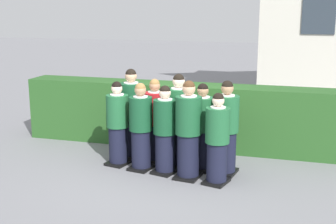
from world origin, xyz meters
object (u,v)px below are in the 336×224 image
object	(u,v)px
student_rear_row_0	(132,115)
student_rear_row_4	(226,130)
student_front_row_2	(165,132)
student_in_red_blazer	(155,122)
student_front_row_3	(188,132)
student_rear_row_3	(202,129)
student_front_row_0	(118,125)
student_front_row_4	(217,141)
student_front_row_1	(141,129)
student_rear_row_2	(178,122)

from	to	relation	value
student_rear_row_0	student_rear_row_4	bearing A→B (deg)	-12.41
student_front_row_2	student_in_red_blazer	bearing A→B (deg)	122.80
student_front_row_3	student_rear_row_3	xyz separation A→B (m)	(0.13, 0.48, -0.06)
student_front_row_0	student_front_row_3	size ratio (longest dim) A/B	0.92
student_front_row_4	student_rear_row_0	world-z (taller)	student_rear_row_0
student_front_row_1	student_rear_row_3	size ratio (longest dim) A/B	1.00
student_front_row_3	student_rear_row_3	size ratio (longest dim) A/B	1.08
student_front_row_2	student_rear_row_4	bearing A→B (deg)	14.27
student_in_red_blazer	student_rear_row_2	world-z (taller)	student_rear_row_2
student_front_row_2	student_in_red_blazer	world-z (taller)	student_in_red_blazer
student_front_row_4	student_rear_row_4	world-z (taller)	student_rear_row_4
student_in_red_blazer	student_rear_row_2	xyz separation A→B (m)	(0.49, -0.12, 0.06)
student_rear_row_3	student_rear_row_4	world-z (taller)	student_rear_row_4
student_rear_row_0	student_rear_row_3	xyz separation A→B (m)	(1.46, -0.32, -0.08)
student_front_row_1	student_front_row_4	distance (m)	1.46
student_in_red_blazer	student_rear_row_3	bearing A→B (deg)	-12.58
student_front_row_4	student_rear_row_4	xyz separation A→B (m)	(0.06, 0.50, 0.06)
student_rear_row_4	student_front_row_3	bearing A→B (deg)	-146.50
student_in_red_blazer	student_rear_row_4	world-z (taller)	student_rear_row_4
student_front_row_3	student_in_red_blazer	world-z (taller)	student_front_row_3
student_front_row_3	student_rear_row_0	xyz separation A→B (m)	(-1.32, 0.80, 0.02)
student_front_row_4	student_front_row_2	bearing A→B (deg)	166.22
student_front_row_2	student_front_row_3	xyz separation A→B (m)	(0.45, -0.12, 0.06)
student_front_row_0	student_in_red_blazer	world-z (taller)	student_in_red_blazer
student_front_row_0	student_rear_row_3	world-z (taller)	student_rear_row_3
student_front_row_4	student_rear_row_3	world-z (taller)	student_rear_row_3
student_in_red_blazer	student_rear_row_4	distance (m)	1.43
student_rear_row_4	student_front_row_2	bearing A→B (deg)	-165.73
student_front_row_1	student_in_red_blazer	world-z (taller)	student_front_row_1
student_front_row_0	student_front_row_3	bearing A→B (deg)	-12.61
student_front_row_0	student_rear_row_2	bearing A→B (deg)	13.35
student_front_row_1	student_front_row_3	distance (m)	0.94
student_rear_row_2	student_front_row_0	bearing A→B (deg)	-166.65
student_front_row_1	student_rear_row_2	size ratio (longest dim) A/B	0.92
student_rear_row_3	student_front_row_4	bearing A→B (deg)	-57.48
student_front_row_0	student_rear_row_3	distance (m)	1.56
student_front_row_1	student_rear_row_0	size ratio (longest dim) A/B	0.91
student_front_row_2	student_rear_row_3	xyz separation A→B (m)	(0.58, 0.36, 0.00)
student_in_red_blazer	student_rear_row_2	bearing A→B (deg)	-13.94
student_front_row_1	student_front_row_2	world-z (taller)	student_front_row_1
student_in_red_blazer	student_rear_row_2	distance (m)	0.51
student_front_row_1	student_rear_row_4	distance (m)	1.51
student_front_row_3	student_front_row_4	size ratio (longest dim) A/B	1.10
student_front_row_1	student_rear_row_0	bearing A→B (deg)	123.35
student_in_red_blazer	student_rear_row_3	distance (m)	0.98
student_rear_row_2	student_rear_row_4	bearing A→B (deg)	-11.98
student_front_row_0	student_front_row_2	world-z (taller)	student_front_row_2
student_in_red_blazer	student_front_row_1	bearing A→B (deg)	-100.77
student_rear_row_0	student_rear_row_3	distance (m)	1.49
student_front_row_1	student_in_red_blazer	bearing A→B (deg)	79.23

